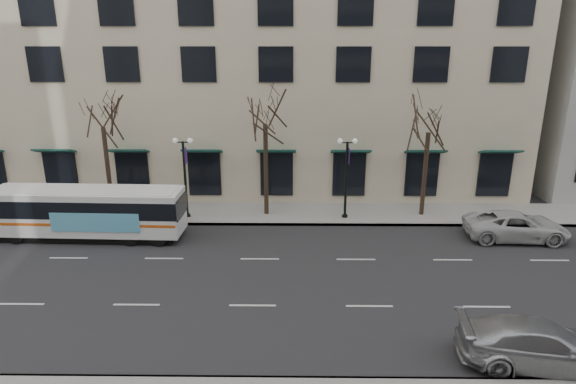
{
  "coord_description": "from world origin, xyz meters",
  "views": [
    {
      "loc": [
        1.73,
        -20.46,
        10.84
      ],
      "look_at": [
        1.48,
        1.22,
        4.0
      ],
      "focal_mm": 30.0,
      "sensor_mm": 36.0,
      "label": 1
    }
  ],
  "objects_px": {
    "lamp_post_right": "(346,175)",
    "city_bus": "(89,211)",
    "tree_far_left": "(101,112)",
    "lamp_post_left": "(185,174)",
    "silver_car": "(540,344)",
    "tree_far_mid": "(265,109)",
    "tree_far_right": "(430,117)",
    "white_pickup": "(516,226)"
  },
  "relations": [
    {
      "from": "city_bus",
      "to": "white_pickup",
      "type": "xyz_separation_m",
      "value": [
        24.28,
        0.1,
        -0.81
      ]
    },
    {
      "from": "silver_car",
      "to": "white_pickup",
      "type": "distance_m",
      "value": 11.97
    },
    {
      "from": "tree_far_left",
      "to": "silver_car",
      "type": "relative_size",
      "value": 1.5
    },
    {
      "from": "lamp_post_right",
      "to": "silver_car",
      "type": "xyz_separation_m",
      "value": [
        5.28,
        -14.28,
        -2.14
      ]
    },
    {
      "from": "lamp_post_left",
      "to": "lamp_post_right",
      "type": "distance_m",
      "value": 10.0
    },
    {
      "from": "tree_far_left",
      "to": "city_bus",
      "type": "xyz_separation_m",
      "value": [
        0.14,
        -3.75,
        -5.1
      ]
    },
    {
      "from": "tree_far_right",
      "to": "lamp_post_right",
      "type": "height_order",
      "value": "tree_far_right"
    },
    {
      "from": "tree_far_mid",
      "to": "tree_far_right",
      "type": "xyz_separation_m",
      "value": [
        10.0,
        -0.0,
        -0.48
      ]
    },
    {
      "from": "city_bus",
      "to": "silver_car",
      "type": "xyz_separation_m",
      "value": [
        20.15,
        -11.13,
        -0.8
      ]
    },
    {
      "from": "white_pickup",
      "to": "tree_far_mid",
      "type": "bearing_deg",
      "value": 78.68
    },
    {
      "from": "tree_far_mid",
      "to": "silver_car",
      "type": "relative_size",
      "value": 1.54
    },
    {
      "from": "lamp_post_left",
      "to": "white_pickup",
      "type": "relative_size",
      "value": 0.92
    },
    {
      "from": "tree_far_left",
      "to": "white_pickup",
      "type": "height_order",
      "value": "tree_far_left"
    },
    {
      "from": "tree_far_right",
      "to": "lamp_post_right",
      "type": "distance_m",
      "value": 6.11
    },
    {
      "from": "tree_far_right",
      "to": "white_pickup",
      "type": "bearing_deg",
      "value": -39.54
    },
    {
      "from": "tree_far_left",
      "to": "tree_far_right",
      "type": "bearing_deg",
      "value": 0.0
    },
    {
      "from": "tree_far_left",
      "to": "silver_car",
      "type": "xyz_separation_m",
      "value": [
        20.29,
        -14.88,
        -5.89
      ]
    },
    {
      "from": "tree_far_left",
      "to": "tree_far_mid",
      "type": "relative_size",
      "value": 0.98
    },
    {
      "from": "tree_far_right",
      "to": "city_bus",
      "type": "distance_m",
      "value": 20.78
    },
    {
      "from": "lamp_post_right",
      "to": "tree_far_mid",
      "type": "bearing_deg",
      "value": 173.17
    },
    {
      "from": "tree_far_mid",
      "to": "white_pickup",
      "type": "xyz_separation_m",
      "value": [
        14.42,
        -3.65,
        -6.12
      ]
    },
    {
      "from": "lamp_post_left",
      "to": "city_bus",
      "type": "height_order",
      "value": "lamp_post_left"
    },
    {
      "from": "tree_far_right",
      "to": "city_bus",
      "type": "bearing_deg",
      "value": -169.3
    },
    {
      "from": "tree_far_right",
      "to": "silver_car",
      "type": "bearing_deg",
      "value": -88.87
    },
    {
      "from": "lamp_post_right",
      "to": "city_bus",
      "type": "xyz_separation_m",
      "value": [
        -14.87,
        -3.15,
        -1.34
      ]
    },
    {
      "from": "tree_far_right",
      "to": "city_bus",
      "type": "height_order",
      "value": "tree_far_right"
    },
    {
      "from": "lamp_post_left",
      "to": "lamp_post_right",
      "type": "height_order",
      "value": "same"
    },
    {
      "from": "white_pickup",
      "to": "tree_far_right",
      "type": "bearing_deg",
      "value": 53.34
    },
    {
      "from": "lamp_post_right",
      "to": "city_bus",
      "type": "height_order",
      "value": "lamp_post_right"
    },
    {
      "from": "tree_far_mid",
      "to": "silver_car",
      "type": "distance_m",
      "value": 19.1
    },
    {
      "from": "city_bus",
      "to": "lamp_post_left",
      "type": "bearing_deg",
      "value": 34.72
    },
    {
      "from": "lamp_post_right",
      "to": "city_bus",
      "type": "bearing_deg",
      "value": -168.03
    },
    {
      "from": "tree_far_left",
      "to": "white_pickup",
      "type": "distance_m",
      "value": 25.39
    },
    {
      "from": "tree_far_mid",
      "to": "white_pickup",
      "type": "bearing_deg",
      "value": -14.2
    },
    {
      "from": "lamp_post_right",
      "to": "white_pickup",
      "type": "xyz_separation_m",
      "value": [
        9.41,
        -3.05,
        -2.15
      ]
    },
    {
      "from": "tree_far_mid",
      "to": "lamp_post_left",
      "type": "relative_size",
      "value": 1.64
    },
    {
      "from": "tree_far_left",
      "to": "city_bus",
      "type": "bearing_deg",
      "value": -87.84
    },
    {
      "from": "tree_far_mid",
      "to": "lamp_post_right",
      "type": "xyz_separation_m",
      "value": [
        5.01,
        -0.6,
        -3.96
      ]
    },
    {
      "from": "tree_far_left",
      "to": "lamp_post_left",
      "type": "xyz_separation_m",
      "value": [
        5.01,
        -0.6,
        -3.75
      ]
    },
    {
      "from": "tree_far_left",
      "to": "lamp_post_right",
      "type": "relative_size",
      "value": 1.6
    },
    {
      "from": "city_bus",
      "to": "silver_car",
      "type": "height_order",
      "value": "city_bus"
    },
    {
      "from": "lamp_post_left",
      "to": "white_pickup",
      "type": "height_order",
      "value": "lamp_post_left"
    }
  ]
}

